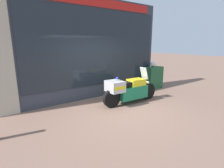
{
  "coord_description": "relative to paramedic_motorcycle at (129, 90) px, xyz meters",
  "views": [
    {
      "loc": [
        -3.4,
        -4.26,
        2.2
      ],
      "look_at": [
        0.35,
        0.92,
        0.71
      ],
      "focal_mm": 28.0,
      "sensor_mm": 36.0,
      "label": 1
    }
  ],
  "objects": [
    {
      "name": "shop_building",
      "position": [
        -1.1,
        1.57,
        1.44
      ],
      "size": [
        6.82,
        0.55,
        3.93
      ],
      "color": "#333842",
      "rests_on": "ground"
    },
    {
      "name": "white_helmet",
      "position": [
        2.52,
        1.07,
        0.66
      ],
      "size": [
        0.26,
        0.26,
        0.26
      ],
      "primitive_type": "sphere",
      "color": "white",
      "rests_on": "utility_cabinet"
    },
    {
      "name": "paramedic_motorcycle",
      "position": [
        0.0,
        0.0,
        0.0
      ],
      "size": [
        2.4,
        0.63,
        1.31
      ],
      "rotation": [
        0.0,
        0.0,
        -0.04
      ],
      "color": "black",
      "rests_on": "ground"
    },
    {
      "name": "utility_cabinet",
      "position": [
        2.55,
        1.01,
        -0.0
      ],
      "size": [
        0.91,
        0.43,
        1.07
      ],
      "primitive_type": "cube",
      "color": "#235633",
      "rests_on": "ground"
    },
    {
      "name": "ground_plane",
      "position": [
        -0.74,
        -0.43,
        -0.54
      ],
      "size": [
        60.0,
        60.0,
        0.0
      ],
      "primitive_type": "plane",
      "color": "#7A5B4C"
    },
    {
      "name": "window_display",
      "position": [
        -0.47,
        1.6,
        -0.06
      ],
      "size": [
        5.66,
        0.3,
        2.0
      ],
      "color": "slate",
      "rests_on": "ground"
    }
  ]
}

